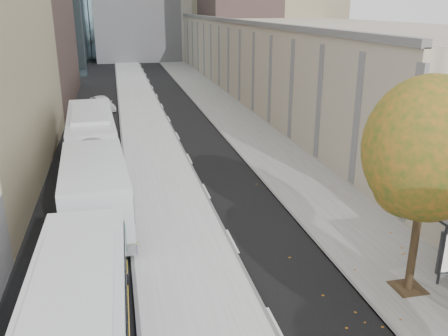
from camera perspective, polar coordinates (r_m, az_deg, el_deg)
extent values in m
cube|color=#BBBBBB|center=(36.16, -8.92, 3.36)|extent=(4.25, 150.00, 0.15)
cube|color=gray|center=(37.52, 3.37, 4.07)|extent=(4.75, 150.00, 0.08)
cube|color=#A59585|center=(67.59, 5.99, 14.04)|extent=(18.00, 92.00, 8.00)
cylinder|color=black|center=(17.91, 21.85, -8.87)|extent=(0.28, 0.28, 3.24)
sphere|color=#1E581A|center=(16.64, 23.33, 2.10)|extent=(4.20, 4.20, 4.20)
cube|color=silver|center=(27.51, -15.46, 1.20)|extent=(3.71, 19.15, 3.17)
cube|color=black|center=(27.34, -15.56, 2.36)|extent=(3.73, 18.39, 1.10)
cube|color=#0E6555|center=(18.83, -16.27, -8.47)|extent=(2.01, 0.16, 1.23)
imported|color=white|center=(47.77, -14.44, 7.56)|extent=(2.86, 4.47, 1.42)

